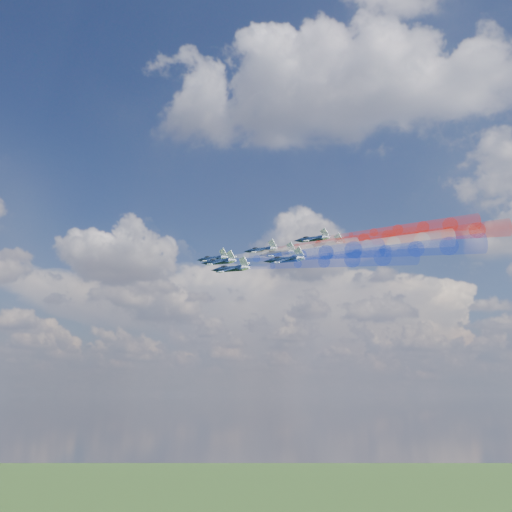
% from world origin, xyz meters
% --- Properties ---
extents(jet_lead, '(17.02, 15.77, 8.40)m').
position_xyz_m(jet_lead, '(-5.63, -14.57, 149.87)').
color(jet_lead, black).
extents(trail_lead, '(43.62, 22.20, 9.12)m').
position_xyz_m(trail_lead, '(20.77, -25.12, 147.84)').
color(trail_lead, silver).
extents(jet_inner_left, '(17.02, 15.77, 8.40)m').
position_xyz_m(jet_inner_left, '(2.25, -29.56, 145.27)').
color(jet_inner_left, black).
extents(trail_inner_left, '(43.62, 22.20, 9.12)m').
position_xyz_m(trail_inner_left, '(28.65, -40.12, 143.24)').
color(trail_inner_left, '#1732CB').
extents(jet_inner_right, '(17.02, 15.77, 8.40)m').
position_xyz_m(jet_inner_right, '(9.25, -11.61, 152.29)').
color(jet_inner_right, black).
extents(trail_inner_right, '(43.62, 22.20, 9.12)m').
position_xyz_m(trail_inner_right, '(35.64, -22.16, 150.26)').
color(trail_inner_right, red).
extents(jet_outer_left, '(17.02, 15.77, 8.40)m').
position_xyz_m(jet_outer_left, '(10.44, -42.36, 140.21)').
color(jet_outer_left, black).
extents(trail_outer_left, '(43.62, 22.20, 9.12)m').
position_xyz_m(trail_outer_left, '(36.84, -52.91, 138.18)').
color(trail_outer_left, '#1732CB').
extents(jet_center_third, '(17.02, 15.77, 8.40)m').
position_xyz_m(jet_center_third, '(18.16, -24.07, 147.79)').
color(jet_center_third, black).
extents(trail_center_third, '(43.62, 22.20, 9.12)m').
position_xyz_m(trail_center_third, '(44.56, -34.62, 145.75)').
color(trail_center_third, silver).
extents(jet_outer_right, '(17.02, 15.77, 8.40)m').
position_xyz_m(jet_outer_right, '(24.96, -9.19, 155.18)').
color(jet_outer_right, black).
extents(trail_outer_right, '(43.62, 22.20, 9.12)m').
position_xyz_m(trail_outer_right, '(51.36, -19.74, 153.15)').
color(trail_outer_right, red).
extents(jet_rear_left, '(17.02, 15.77, 8.40)m').
position_xyz_m(jet_rear_left, '(24.09, -39.15, 142.41)').
color(jet_rear_left, black).
extents(trail_rear_left, '(43.62, 22.20, 9.12)m').
position_xyz_m(trail_rear_left, '(50.49, -49.71, 140.38)').
color(trail_rear_left, '#1732CB').
extents(jet_rear_right, '(17.02, 15.77, 8.40)m').
position_xyz_m(jet_rear_right, '(31.05, -20.21, 150.22)').
color(jet_rear_right, black).
extents(trail_rear_right, '(43.62, 22.20, 9.12)m').
position_xyz_m(trail_rear_right, '(57.45, -30.77, 148.19)').
color(trail_rear_right, red).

